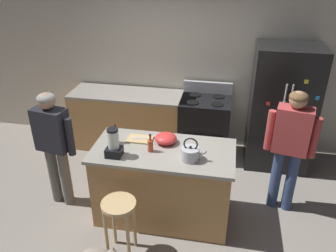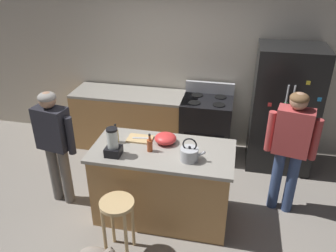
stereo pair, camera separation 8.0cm
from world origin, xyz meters
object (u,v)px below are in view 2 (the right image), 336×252
(blender_appliance, at_px, (113,144))
(stove_range, at_px, (206,127))
(tea_kettle, at_px, (189,154))
(bar_stool, at_px, (118,214))
(mixing_bowl, at_px, (166,138))
(person_by_island_left, at_px, (54,139))
(refrigerator, at_px, (284,109))
(chef_knife, at_px, (142,138))
(person_by_sink_right, at_px, (291,143))
(cutting_board, at_px, (140,139))
(kitchen_island, at_px, (163,183))
(bottle_vinegar, at_px, (116,136))
(bottle_cooking_sauce, at_px, (150,145))

(blender_appliance, bearing_deg, stove_range, 63.92)
(tea_kettle, bearing_deg, bar_stool, -140.36)
(mixing_bowl, bearing_deg, bar_stool, -111.26)
(person_by_island_left, relative_size, bar_stool, 2.21)
(refrigerator, xyz_separation_m, tea_kettle, (-1.12, -1.64, 0.11))
(bar_stool, xyz_separation_m, chef_knife, (0.03, 0.85, 0.43))
(blender_appliance, height_order, mixing_bowl, blender_appliance)
(refrigerator, distance_m, chef_knife, 2.20)
(tea_kettle, bearing_deg, person_by_sink_right, 27.19)
(person_by_island_left, xyz_separation_m, cutting_board, (1.04, 0.16, 0.03))
(kitchen_island, bearing_deg, bottle_vinegar, 174.34)
(bottle_cooking_sauce, relative_size, mixing_bowl, 0.84)
(refrigerator, xyz_separation_m, mixing_bowl, (-1.45, -1.34, 0.09))
(kitchen_island, distance_m, bottle_vinegar, 0.80)
(kitchen_island, relative_size, bottle_vinegar, 6.91)
(bar_stool, distance_m, blender_appliance, 0.74)
(stove_range, relative_size, mixing_bowl, 4.39)
(blender_appliance, xyz_separation_m, mixing_bowl, (0.51, 0.38, -0.08))
(person_by_sink_right, height_order, cutting_board, person_by_sink_right)
(person_by_sink_right, bearing_deg, kitchen_island, -163.36)
(person_by_island_left, distance_m, chef_knife, 1.07)
(person_by_sink_right, distance_m, tea_kettle, 1.25)
(stove_range, height_order, blender_appliance, blender_appliance)
(bar_stool, relative_size, chef_knife, 3.17)
(kitchen_island, bearing_deg, refrigerator, 45.91)
(refrigerator, height_order, cutting_board, refrigerator)
(person_by_island_left, height_order, person_by_sink_right, person_by_sink_right)
(person_by_island_left, xyz_separation_m, mixing_bowl, (1.36, 0.15, 0.08))
(chef_knife, bearing_deg, bottle_cooking_sauce, -63.45)
(stove_range, distance_m, cutting_board, 1.58)
(person_by_sink_right, relative_size, bottle_cooking_sauce, 7.41)
(bar_stool, distance_m, cutting_board, 0.95)
(bar_stool, bearing_deg, tea_kettle, 39.64)
(person_by_island_left, bearing_deg, bottle_vinegar, 3.66)
(refrigerator, xyz_separation_m, bottle_vinegar, (-2.02, -1.44, 0.12))
(mixing_bowl, bearing_deg, person_by_sink_right, 10.64)
(refrigerator, distance_m, person_by_island_left, 3.18)
(chef_knife, bearing_deg, cutting_board, 170.83)
(stove_range, relative_size, person_by_sink_right, 0.71)
(refrigerator, distance_m, stove_range, 1.18)
(tea_kettle, bearing_deg, stove_range, 89.29)
(person_by_island_left, xyz_separation_m, bottle_vinegar, (0.78, 0.05, 0.11))
(bar_stool, bearing_deg, bottle_vinegar, 108.35)
(refrigerator, height_order, stove_range, refrigerator)
(stove_range, relative_size, chef_knife, 5.14)
(bar_stool, xyz_separation_m, tea_kettle, (0.66, 0.54, 0.49))
(stove_range, distance_m, bar_stool, 2.31)
(refrigerator, height_order, person_by_island_left, refrigerator)
(person_by_sink_right, distance_m, chef_knife, 1.75)
(stove_range, relative_size, tea_kettle, 4.10)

